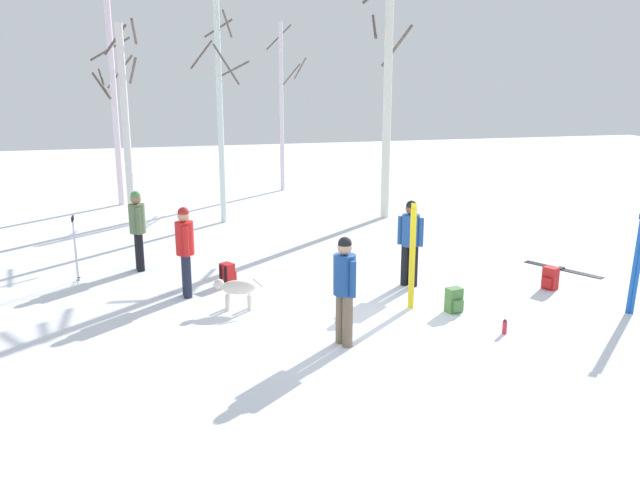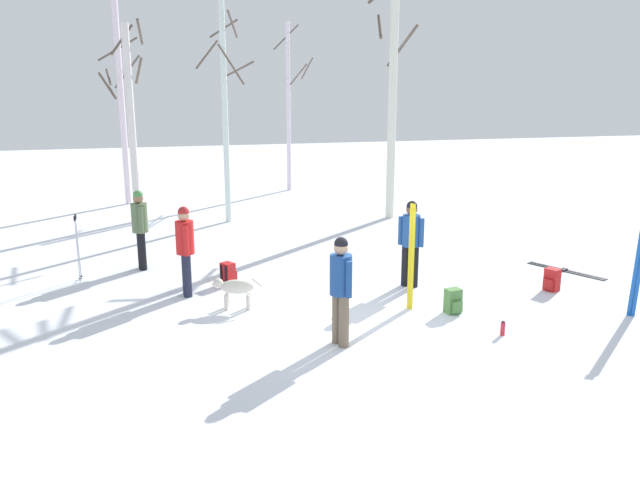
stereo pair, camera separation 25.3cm
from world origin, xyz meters
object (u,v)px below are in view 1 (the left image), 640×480
backpack_0 (550,278)px  person_0 (185,246)px  person_2 (410,238)px  dog (236,289)px  ski_pair_planted_1 (412,257)px  ski_pair_planted_0 (637,265)px  birch_tree_2 (125,120)px  birch_tree_3 (220,94)px  person_3 (344,284)px  birch_tree_5 (387,80)px  backpack_1 (228,274)px  backpack_2 (454,300)px  water_bottle_0 (505,327)px  ski_poles_0 (75,247)px  birch_tree_1 (114,99)px  ski_pair_lying_0 (563,269)px  person_1 (138,225)px  birch_tree_4 (282,105)px

backpack_0 → person_0: bearing=168.7°
backpack_0 → person_2: bearing=160.7°
person_2 → dog: (-3.49, -0.48, -0.59)m
ski_pair_planted_1 → ski_pair_planted_0: bearing=-19.0°
birch_tree_2 → birch_tree_3: bearing=-13.6°
person_3 → birch_tree_5: 9.99m
backpack_1 → birch_tree_3: (0.61, 5.82, 3.36)m
backpack_2 → water_bottle_0: backpack_2 is taller
ski_poles_0 → backpack_2: bearing=-28.1°
backpack_0 → birch_tree_3: birch_tree_3 is taller
backpack_1 → birch_tree_1: (-2.30, 9.29, 3.15)m
person_0 → person_2: 4.32m
ski_pair_lying_0 → birch_tree_1: (-9.39, 10.10, 3.36)m
person_1 → person_3: 5.82m
person_3 → backpack_2: bearing=20.8°
water_bottle_0 → ski_pair_lying_0: bearing=43.1°
ski_pair_lying_0 → water_bottle_0: water_bottle_0 is taller
person_2 → ski_pair_lying_0: 3.75m
person_1 → ski_pair_planted_1: bearing=-38.3°
person_1 → backpack_1: 2.39m
person_2 → ski_pair_planted_1: (-0.47, -1.22, -0.03)m
backpack_2 → birch_tree_2: size_ratio=0.08×
dog → birch_tree_2: 8.49m
ski_pair_lying_0 → backpack_1: backpack_1 is taller
ski_pair_planted_0 → water_bottle_0: bearing=-174.5°
person_0 → person_1: 2.19m
person_2 → person_0: bearing=173.7°
birch_tree_2 → birch_tree_3: size_ratio=0.80×
birch_tree_5 → person_3: bearing=-114.0°
ski_pair_planted_0 → ski_poles_0: 10.48m
person_0 → person_2: (4.29, -0.47, 0.00)m
ski_poles_0 → birch_tree_5: birch_tree_5 is taller
birch_tree_2 → dog: bearing=-76.4°
ski_pair_planted_1 → backpack_2: size_ratio=4.34×
person_0 → ski_pair_planted_1: bearing=-23.9°
backpack_2 → birch_tree_2: bearing=121.8°
birch_tree_3 → birch_tree_4: 5.59m
dog → birch_tree_3: size_ratio=0.13×
backpack_0 → birch_tree_2: birch_tree_2 is taller
backpack_1 → backpack_2: same height
ski_pair_planted_1 → person_0: bearing=156.1°
person_2 → water_bottle_0: 2.91m
backpack_2 → birch_tree_1: bearing=116.7°
dog → birch_tree_5: 9.26m
backpack_0 → birch_tree_2: (-7.98, 8.32, 2.65)m
backpack_2 → birch_tree_1: size_ratio=0.07×
ski_pair_planted_1 → ski_pair_lying_0: bearing=18.8°
water_bottle_0 → birch_tree_1: bearing=115.9°
backpack_1 → birch_tree_3: 6.75m
person_1 → birch_tree_2: (-0.24, 4.93, 1.89)m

